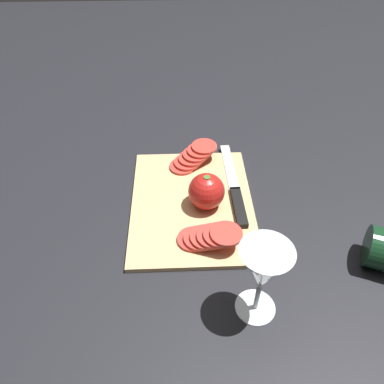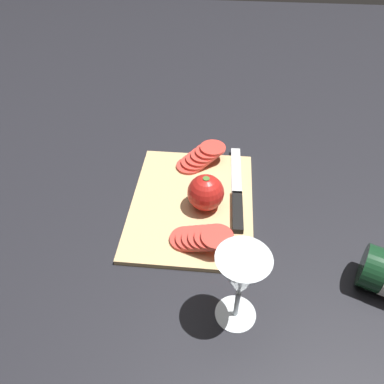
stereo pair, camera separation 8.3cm
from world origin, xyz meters
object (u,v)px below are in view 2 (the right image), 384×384
object	(u,v)px
wine_glass	(241,278)
tomato_slice_stack_near	(201,238)
knife	(237,202)
tomato_slice_stack_far	(201,157)
whole_tomato	(206,193)

from	to	relation	value
wine_glass	tomato_slice_stack_near	world-z (taller)	wine_glass
wine_glass	knife	world-z (taller)	wine_glass
knife	tomato_slice_stack_far	bearing A→B (deg)	32.03
tomato_slice_stack_near	tomato_slice_stack_far	xyz separation A→B (m)	(-0.27, -0.02, 0.00)
whole_tomato	tomato_slice_stack_near	distance (m)	0.11
whole_tomato	knife	bearing A→B (deg)	99.77
whole_tomato	wine_glass	bearing A→B (deg)	15.70
tomato_slice_stack_far	knife	bearing A→B (deg)	33.55
whole_tomato	knife	distance (m)	0.08
whole_tomato	tomato_slice_stack_far	bearing A→B (deg)	-171.78
wine_glass	knife	size ratio (longest dim) A/B	0.54
tomato_slice_stack_near	tomato_slice_stack_far	bearing A→B (deg)	-175.57
whole_tomato	tomato_slice_stack_far	world-z (taller)	whole_tomato
knife	tomato_slice_stack_far	distance (m)	0.17
wine_glass	knife	distance (m)	0.28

